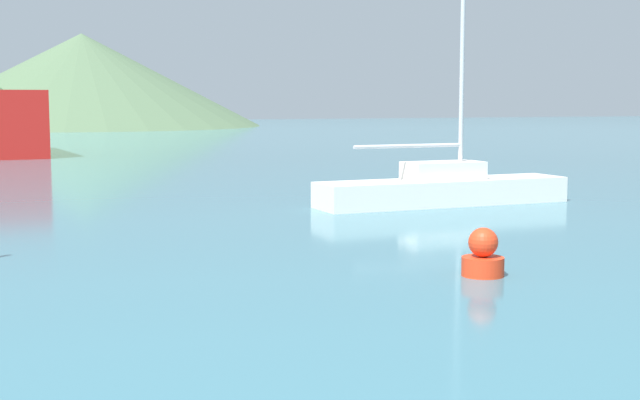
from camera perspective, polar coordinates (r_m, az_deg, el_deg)
sailboat_middle at (r=23.63m, az=7.88°, el=0.86°), size 6.99×1.74×9.03m
buoy_marker at (r=14.20m, az=10.39°, el=-3.55°), size 0.67×0.67×0.77m
hill_central at (r=95.59m, az=-14.95°, el=7.43°), size 36.45×36.45×9.48m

